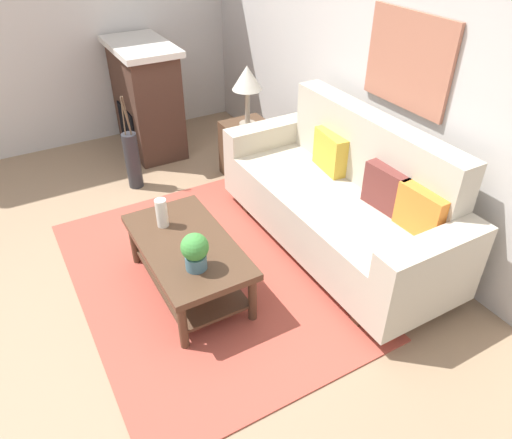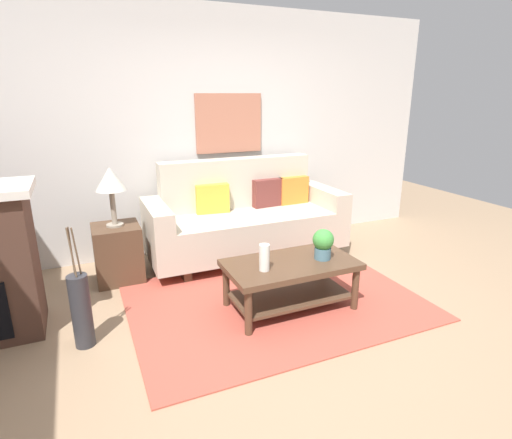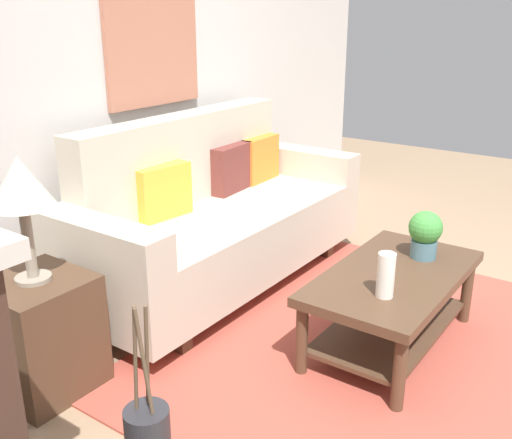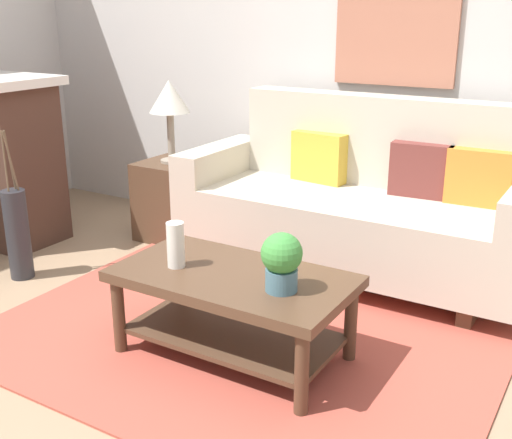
% 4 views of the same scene
% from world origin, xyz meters
% --- Properties ---
extents(ground_plane, '(9.70, 9.70, 0.00)m').
position_xyz_m(ground_plane, '(0.00, 0.00, 0.00)').
color(ground_plane, '#9E7F60').
extents(wall_back, '(5.70, 0.10, 2.70)m').
position_xyz_m(wall_back, '(0.00, 2.14, 1.35)').
color(wall_back, silver).
rests_on(wall_back, ground_plane).
extents(area_rug, '(2.50, 1.82, 0.01)m').
position_xyz_m(area_rug, '(0.00, 0.50, 0.01)').
color(area_rug, '#B24C3D').
rests_on(area_rug, ground_plane).
extents(couch, '(2.16, 0.84, 1.08)m').
position_xyz_m(couch, '(0.17, 1.61, 0.43)').
color(couch, beige).
rests_on(couch, ground_plane).
extents(throw_pillow_mustard, '(0.37, 0.16, 0.32)m').
position_xyz_m(throw_pillow_mustard, '(-0.17, 1.73, 0.68)').
color(throw_pillow_mustard, gold).
rests_on(throw_pillow_mustard, couch).
extents(throw_pillow_maroon, '(0.37, 0.14, 0.32)m').
position_xyz_m(throw_pillow_maroon, '(0.50, 1.73, 0.68)').
color(throw_pillow_maroon, brown).
rests_on(throw_pillow_maroon, couch).
extents(throw_pillow_orange, '(0.36, 0.13, 0.32)m').
position_xyz_m(throw_pillow_orange, '(0.84, 1.73, 0.68)').
color(throw_pillow_orange, orange).
rests_on(throw_pillow_orange, couch).
extents(coffee_table, '(1.10, 0.60, 0.43)m').
position_xyz_m(coffee_table, '(0.07, 0.35, 0.31)').
color(coffee_table, '#513826').
rests_on(coffee_table, ground_plane).
extents(tabletop_vase, '(0.08, 0.08, 0.22)m').
position_xyz_m(tabletop_vase, '(-0.21, 0.28, 0.54)').
color(tabletop_vase, white).
rests_on(tabletop_vase, coffee_table).
extents(potted_plant_tabletop, '(0.18, 0.18, 0.26)m').
position_xyz_m(potted_plant_tabletop, '(0.35, 0.30, 0.57)').
color(potted_plant_tabletop, slate).
rests_on(potted_plant_tabletop, coffee_table).
extents(side_table, '(0.44, 0.44, 0.56)m').
position_xyz_m(side_table, '(-1.21, 1.53, 0.28)').
color(side_table, '#513826').
rests_on(side_table, ground_plane).
extents(table_lamp, '(0.28, 0.28, 0.57)m').
position_xyz_m(table_lamp, '(-1.21, 1.53, 0.99)').
color(table_lamp, gray).
rests_on(table_lamp, side_table).
extents(floor_vase_branch_a, '(0.03, 0.05, 0.36)m').
position_xyz_m(floor_vase_branch_a, '(-1.55, 0.47, 0.74)').
color(floor_vase_branch_a, brown).
rests_on(floor_vase_branch_a, floor_vase).
extents(floor_vase_branch_b, '(0.02, 0.04, 0.36)m').
position_xyz_m(floor_vase_branch_b, '(-1.58, 0.48, 0.74)').
color(floor_vase_branch_b, brown).
rests_on(floor_vase_branch_b, floor_vase).
extents(floor_vase_branch_c, '(0.03, 0.03, 0.36)m').
position_xyz_m(floor_vase_branch_c, '(-1.58, 0.45, 0.74)').
color(floor_vase_branch_c, brown).
rests_on(floor_vase_branch_c, floor_vase).
extents(framed_painting, '(0.78, 0.03, 0.66)m').
position_xyz_m(framed_painting, '(0.17, 2.07, 1.45)').
color(framed_painting, '#B77056').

